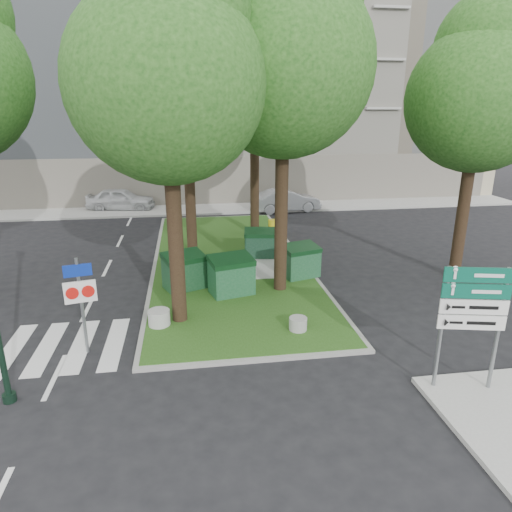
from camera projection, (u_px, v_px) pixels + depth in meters
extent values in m
plane|color=black|center=(238.00, 362.00, 11.76)|extent=(120.00, 120.00, 0.00)
cube|color=#234915|center=(229.00, 261.00, 19.33)|extent=(6.00, 16.00, 0.12)
cube|color=gray|center=(229.00, 261.00, 19.34)|extent=(6.30, 16.30, 0.10)
cube|color=#999993|center=(206.00, 209.00, 29.13)|extent=(42.00, 3.00, 0.12)
cube|color=silver|center=(98.00, 344.00, 12.64)|extent=(5.00, 3.00, 0.01)
cube|color=#B8AA8A|center=(198.00, 83.00, 33.72)|extent=(41.00, 12.00, 16.00)
cylinder|color=black|center=(175.00, 225.00, 12.94)|extent=(0.44, 0.44, 6.16)
sphere|color=#184412|center=(167.00, 84.00, 11.78)|extent=(5.20, 5.20, 5.20)
sphere|color=#184412|center=(175.00, 10.00, 11.47)|extent=(3.90, 3.90, 3.90)
cylinder|color=black|center=(281.00, 198.00, 15.23)|extent=(0.44, 0.44, 6.72)
sphere|color=#184412|center=(284.00, 67.00, 13.96)|extent=(5.60, 5.60, 5.60)
cylinder|color=black|center=(190.00, 190.00, 19.17)|extent=(0.44, 0.44, 5.88)
sphere|color=#184412|center=(186.00, 100.00, 18.06)|extent=(4.80, 4.80, 4.80)
sphere|color=#184412|center=(192.00, 55.00, 17.77)|extent=(3.60, 3.60, 3.60)
cylinder|color=black|center=(255.00, 167.00, 22.27)|extent=(0.44, 0.44, 7.00)
sphere|color=#184412|center=(255.00, 73.00, 20.95)|extent=(5.80, 5.80, 5.80)
sphere|color=#184412|center=(260.00, 26.00, 20.56)|extent=(4.35, 4.35, 4.35)
cylinder|color=black|center=(464.00, 202.00, 16.82)|extent=(0.44, 0.44, 5.88)
sphere|color=#184412|center=(479.00, 99.00, 15.71)|extent=(5.00, 5.00, 5.00)
sphere|color=#184412|center=(491.00, 47.00, 15.42)|extent=(3.75, 3.75, 3.75)
cube|color=#0F381B|center=(184.00, 273.00, 16.13)|extent=(1.61, 1.37, 1.07)
cube|color=black|center=(183.00, 257.00, 15.94)|extent=(1.68, 1.45, 0.31)
cube|color=#134424|center=(231.00, 278.00, 15.65)|extent=(1.61, 1.29, 1.11)
cube|color=black|center=(231.00, 260.00, 15.45)|extent=(1.68, 1.37, 0.32)
cube|color=black|center=(260.00, 245.00, 19.57)|extent=(1.37, 1.04, 0.98)
cube|color=black|center=(260.00, 232.00, 19.39)|extent=(1.42, 1.10, 0.28)
cube|color=#154525|center=(300.00, 263.00, 17.26)|extent=(1.51, 1.23, 1.03)
cube|color=black|center=(301.00, 248.00, 17.08)|extent=(1.57, 1.30, 0.30)
cylinder|color=#A0A09B|center=(159.00, 318.00, 13.44)|extent=(0.64, 0.64, 0.46)
cylinder|color=gray|center=(298.00, 324.00, 13.16)|extent=(0.52, 0.52, 0.37)
cylinder|color=#999A95|center=(245.00, 287.00, 15.76)|extent=(0.59, 0.59, 0.42)
cylinder|color=gold|center=(272.00, 227.00, 23.01)|extent=(0.43, 0.43, 0.75)
cylinder|color=black|center=(9.00, 397.00, 10.16)|extent=(0.29, 0.29, 0.19)
cylinder|color=slate|center=(82.00, 307.00, 11.83)|extent=(0.10, 0.10, 2.66)
cube|color=navy|center=(77.00, 270.00, 11.51)|extent=(0.68, 0.19, 0.32)
cube|color=white|center=(80.00, 291.00, 11.70)|extent=(0.79, 0.21, 0.58)
cylinder|color=red|center=(72.00, 292.00, 11.67)|extent=(0.32, 0.10, 0.32)
cylinder|color=red|center=(88.00, 291.00, 11.72)|extent=(0.32, 0.10, 0.32)
cylinder|color=slate|center=(441.00, 328.00, 10.13)|extent=(0.11, 0.11, 2.92)
cylinder|color=slate|center=(498.00, 330.00, 10.05)|extent=(0.11, 0.11, 2.92)
cube|color=#0A533E|center=(478.00, 275.00, 9.69)|extent=(1.43, 0.35, 0.34)
cube|color=#0A533E|center=(476.00, 291.00, 9.81)|extent=(1.43, 0.35, 0.34)
cube|color=white|center=(473.00, 306.00, 9.92)|extent=(1.43, 0.35, 0.34)
cube|color=white|center=(471.00, 322.00, 10.04)|extent=(1.43, 0.35, 0.34)
imported|color=silver|center=(121.00, 199.00, 28.88)|extent=(4.39, 2.24, 1.43)
imported|color=#A7A9AF|center=(286.00, 201.00, 28.53)|extent=(4.41, 2.04, 1.40)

